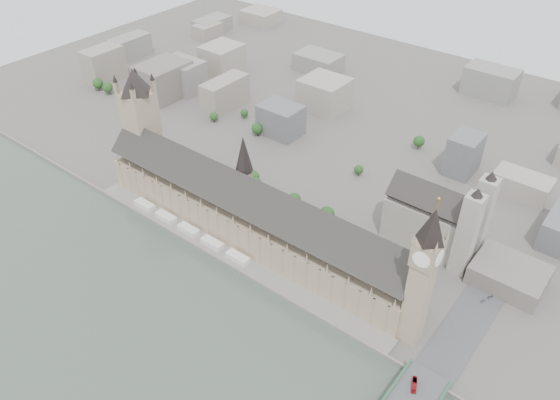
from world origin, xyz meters
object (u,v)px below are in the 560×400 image
Objects in this scene: red_bus_north at (414,385)px; car_approach at (490,297)px; palace_of_westminster at (251,213)px; elizabeth_tower at (424,269)px; westminster_abbey at (437,219)px; victoria_tower at (141,121)px.

car_approach is (8.15, 89.24, -0.77)m from red_bus_north.
red_bus_north is at bearing -17.12° from palace_of_westminster.
westminster_abbey is at bearing 107.29° from elizabeth_tower.
elizabeth_tower reaches higher than red_bus_north.
victoria_tower is (-122.00, 6.30, 32.50)m from palace_of_westminster.
victoria_tower reaches higher than palace_of_westminster.
car_approach is (167.02, 40.30, -11.82)m from palace_of_westminster.
westminster_abbey is 6.71× the size of red_bus_north.
westminster_abbey is (110.92, 75.30, 2.38)m from palace_of_westminster.
car_approach is at bearing -31.96° from westminster_abbey.
palace_of_westminster is 172.22m from car_approach.
elizabeth_tower is at bearing -72.71° from westminster_abbey.
red_bus_north is (280.87, -55.24, -43.54)m from victoria_tower.
car_approach is at bearing 61.94° from red_bus_north.
victoria_tower is 22.77× the size of car_approach.
car_approach is at bearing 60.84° from elizabeth_tower.
palace_of_westminster is at bearing -143.99° from car_approach.
red_bus_north is at bearing -68.90° from westminster_abbey.
palace_of_westminster is at bearing -145.83° from westminster_abbey.
westminster_abbey is (-27.08, 87.00, -33.01)m from elizabeth_tower.
elizabeth_tower is at bearing -3.96° from victoria_tower.
red_bus_north is at bearing -60.73° from elizabeth_tower.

